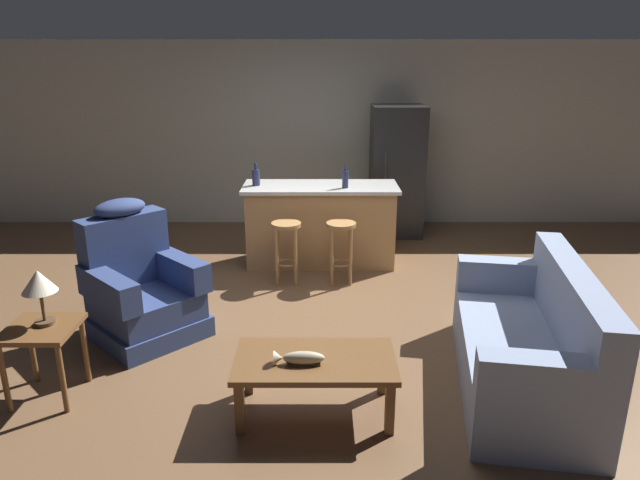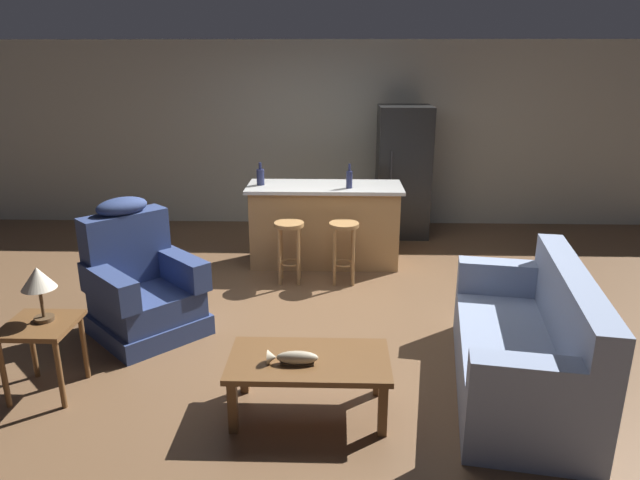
{
  "view_description": "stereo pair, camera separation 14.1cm",
  "coord_description": "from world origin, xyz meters",
  "px_view_note": "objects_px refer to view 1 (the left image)",
  "views": [
    {
      "loc": [
        -0.01,
        -5.14,
        2.38
      ],
      "look_at": [
        -0.01,
        -0.1,
        0.75
      ],
      "focal_mm": 32.0,
      "sensor_mm": 36.0,
      "label": 1
    },
    {
      "loc": [
        0.14,
        -5.14,
        2.38
      ],
      "look_at": [
        -0.01,
        -0.1,
        0.75
      ],
      "focal_mm": 32.0,
      "sensor_mm": 36.0,
      "label": 2
    }
  ],
  "objects_px": {
    "bar_stool_right": "(342,241)",
    "bottle_short_amber": "(346,179)",
    "end_table": "(43,339)",
    "kitchen_island": "(321,224)",
    "coffee_table": "(316,366)",
    "bottle_tall_green": "(257,177)",
    "table_lamp": "(40,284)",
    "couch": "(531,345)",
    "fish_figurine": "(299,358)",
    "refrigerator": "(397,171)",
    "bar_stool_left": "(287,241)",
    "recliner_near_lamp": "(141,289)"
  },
  "relations": [
    {
      "from": "table_lamp",
      "to": "couch",
      "type": "bearing_deg",
      "value": 1.55
    },
    {
      "from": "kitchen_island",
      "to": "bottle_short_amber",
      "type": "xyz_separation_m",
      "value": [
        0.28,
        -0.13,
        0.58
      ]
    },
    {
      "from": "bar_stool_right",
      "to": "end_table",
      "type": "bearing_deg",
      "value": -134.75
    },
    {
      "from": "end_table",
      "to": "bar_stool_right",
      "type": "xyz_separation_m",
      "value": [
        2.2,
        2.22,
        0.01
      ]
    },
    {
      "from": "bar_stool_left",
      "to": "bar_stool_right",
      "type": "xyz_separation_m",
      "value": [
        0.59,
        0.0,
        0.0
      ]
    },
    {
      "from": "table_lamp",
      "to": "bottle_tall_green",
      "type": "relative_size",
      "value": 1.56
    },
    {
      "from": "fish_figurine",
      "to": "end_table",
      "type": "distance_m",
      "value": 1.85
    },
    {
      "from": "end_table",
      "to": "kitchen_island",
      "type": "relative_size",
      "value": 0.31
    },
    {
      "from": "recliner_near_lamp",
      "to": "bottle_tall_green",
      "type": "height_order",
      "value": "bottle_tall_green"
    },
    {
      "from": "fish_figurine",
      "to": "kitchen_island",
      "type": "bearing_deg",
      "value": 87.29
    },
    {
      "from": "bar_stool_right",
      "to": "bottle_tall_green",
      "type": "bearing_deg",
      "value": 146.9
    },
    {
      "from": "coffee_table",
      "to": "bottle_tall_green",
      "type": "relative_size",
      "value": 4.18
    },
    {
      "from": "couch",
      "to": "bottle_short_amber",
      "type": "distance_m",
      "value": 2.97
    },
    {
      "from": "coffee_table",
      "to": "end_table",
      "type": "height_order",
      "value": "end_table"
    },
    {
      "from": "bar_stool_right",
      "to": "bottle_short_amber",
      "type": "relative_size",
      "value": 2.46
    },
    {
      "from": "fish_figurine",
      "to": "recliner_near_lamp",
      "type": "relative_size",
      "value": 0.28
    },
    {
      "from": "couch",
      "to": "bottle_short_amber",
      "type": "relative_size",
      "value": 7.28
    },
    {
      "from": "bar_stool_left",
      "to": "bottle_short_amber",
      "type": "distance_m",
      "value": 1.01
    },
    {
      "from": "fish_figurine",
      "to": "refrigerator",
      "type": "distance_m",
      "value": 4.5
    },
    {
      "from": "kitchen_island",
      "to": "refrigerator",
      "type": "distance_m",
      "value": 1.64
    },
    {
      "from": "couch",
      "to": "end_table",
      "type": "xyz_separation_m",
      "value": [
        -3.53,
        -0.13,
        0.12
      ]
    },
    {
      "from": "bar_stool_right",
      "to": "bottle_short_amber",
      "type": "height_order",
      "value": "bottle_short_amber"
    },
    {
      "from": "kitchen_island",
      "to": "bottle_tall_green",
      "type": "height_order",
      "value": "bottle_tall_green"
    },
    {
      "from": "coffee_table",
      "to": "table_lamp",
      "type": "relative_size",
      "value": 2.68
    },
    {
      "from": "couch",
      "to": "kitchen_island",
      "type": "height_order",
      "value": "kitchen_island"
    },
    {
      "from": "bar_stool_right",
      "to": "bottle_short_amber",
      "type": "distance_m",
      "value": 0.77
    },
    {
      "from": "kitchen_island",
      "to": "bar_stool_left",
      "type": "distance_m",
      "value": 0.73
    },
    {
      "from": "bottle_tall_green",
      "to": "recliner_near_lamp",
      "type": "bearing_deg",
      "value": -114.67
    },
    {
      "from": "coffee_table",
      "to": "kitchen_island",
      "type": "relative_size",
      "value": 0.61
    },
    {
      "from": "refrigerator",
      "to": "bottle_short_amber",
      "type": "bearing_deg",
      "value": -119.64
    },
    {
      "from": "kitchen_island",
      "to": "fish_figurine",
      "type": "bearing_deg",
      "value": -92.71
    },
    {
      "from": "bottle_short_amber",
      "to": "coffee_table",
      "type": "bearing_deg",
      "value": -96.28
    },
    {
      "from": "end_table",
      "to": "kitchen_island",
      "type": "xyz_separation_m",
      "value": [
        1.98,
        2.85,
        0.02
      ]
    },
    {
      "from": "couch",
      "to": "bottle_short_amber",
      "type": "bearing_deg",
      "value": -54.48
    },
    {
      "from": "kitchen_island",
      "to": "bar_stool_left",
      "type": "height_order",
      "value": "kitchen_island"
    },
    {
      "from": "refrigerator",
      "to": "bottle_short_amber",
      "type": "height_order",
      "value": "refrigerator"
    },
    {
      "from": "couch",
      "to": "recliner_near_lamp",
      "type": "xyz_separation_m",
      "value": [
        -3.14,
        0.87,
        0.08
      ]
    },
    {
      "from": "kitchen_island",
      "to": "bottle_short_amber",
      "type": "relative_size",
      "value": 6.51
    },
    {
      "from": "fish_figurine",
      "to": "end_table",
      "type": "relative_size",
      "value": 0.61
    },
    {
      "from": "couch",
      "to": "recliner_near_lamp",
      "type": "distance_m",
      "value": 3.26
    },
    {
      "from": "recliner_near_lamp",
      "to": "coffee_table",
      "type": "bearing_deg",
      "value": 6.78
    },
    {
      "from": "coffee_table",
      "to": "bar_stool_right",
      "type": "bearing_deg",
      "value": 83.83
    },
    {
      "from": "table_lamp",
      "to": "bottle_short_amber",
      "type": "distance_m",
      "value": 3.5
    },
    {
      "from": "table_lamp",
      "to": "refrigerator",
      "type": "distance_m",
      "value": 5.01
    },
    {
      "from": "couch",
      "to": "bar_stool_left",
      "type": "distance_m",
      "value": 2.84
    },
    {
      "from": "kitchen_island",
      "to": "table_lamp",
      "type": "bearing_deg",
      "value": -124.93
    },
    {
      "from": "kitchen_island",
      "to": "bottle_tall_green",
      "type": "relative_size",
      "value": 6.84
    },
    {
      "from": "bar_stool_right",
      "to": "refrigerator",
      "type": "height_order",
      "value": "refrigerator"
    },
    {
      "from": "table_lamp",
      "to": "bar_stool_left",
      "type": "xyz_separation_m",
      "value": [
        1.59,
        2.18,
        -0.4
      ]
    },
    {
      "from": "couch",
      "to": "recliner_near_lamp",
      "type": "height_order",
      "value": "recliner_near_lamp"
    }
  ]
}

